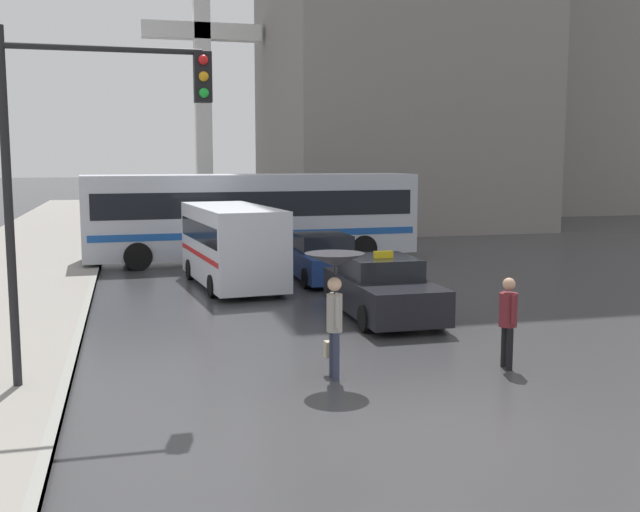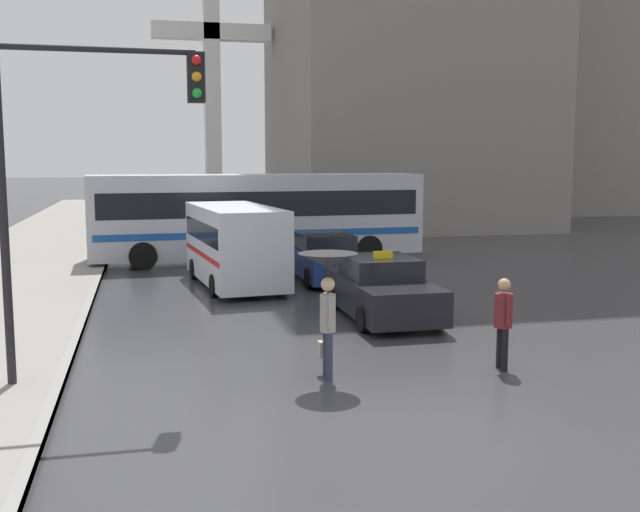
{
  "view_description": "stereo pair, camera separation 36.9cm",
  "coord_description": "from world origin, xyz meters",
  "px_view_note": "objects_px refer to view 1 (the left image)",
  "views": [
    {
      "loc": [
        -3.95,
        -9.39,
        3.77
      ],
      "look_at": [
        0.55,
        8.17,
        1.4
      ],
      "focal_mm": 42.0,
      "sensor_mm": 36.0,
      "label": 1
    },
    {
      "loc": [
        -3.59,
        -9.48,
        3.77
      ],
      "look_at": [
        0.55,
        8.17,
        1.4
      ],
      "focal_mm": 42.0,
      "sensor_mm": 36.0,
      "label": 2
    }
  ],
  "objects_px": {
    "traffic_light": "(90,144)",
    "monument_cross": "(203,73)",
    "ambulance_van": "(232,242)",
    "taxi": "(382,290)",
    "city_bus": "(253,213)",
    "pedestrian_with_umbrella": "(334,277)",
    "sedan_red": "(323,259)",
    "pedestrian_man": "(508,315)"
  },
  "relations": [
    {
      "from": "taxi",
      "to": "ambulance_van",
      "type": "relative_size",
      "value": 0.75
    },
    {
      "from": "ambulance_van",
      "to": "monument_cross",
      "type": "height_order",
      "value": "monument_cross"
    },
    {
      "from": "pedestrian_man",
      "to": "pedestrian_with_umbrella",
      "type": "bearing_deg",
      "value": -89.83
    },
    {
      "from": "ambulance_van",
      "to": "monument_cross",
      "type": "distance_m",
      "value": 22.84
    },
    {
      "from": "city_bus",
      "to": "monument_cross",
      "type": "relative_size",
      "value": 0.81
    },
    {
      "from": "ambulance_van",
      "to": "pedestrian_man",
      "type": "distance_m",
      "value": 10.67
    },
    {
      "from": "ambulance_van",
      "to": "city_bus",
      "type": "bearing_deg",
      "value": -111.65
    },
    {
      "from": "traffic_light",
      "to": "monument_cross",
      "type": "bearing_deg",
      "value": 81.12
    },
    {
      "from": "pedestrian_with_umbrella",
      "to": "monument_cross",
      "type": "bearing_deg",
      "value": -1.94
    },
    {
      "from": "ambulance_van",
      "to": "taxi",
      "type": "bearing_deg",
      "value": 112.34
    },
    {
      "from": "taxi",
      "to": "monument_cross",
      "type": "xyz_separation_m",
      "value": [
        -1.49,
        26.95,
        7.88
      ]
    },
    {
      "from": "sedan_red",
      "to": "ambulance_van",
      "type": "distance_m",
      "value": 3.0
    },
    {
      "from": "traffic_light",
      "to": "monument_cross",
      "type": "distance_m",
      "value": 31.79
    },
    {
      "from": "taxi",
      "to": "city_bus",
      "type": "xyz_separation_m",
      "value": [
        -1.38,
        10.58,
        1.1
      ]
    },
    {
      "from": "ambulance_van",
      "to": "traffic_light",
      "type": "height_order",
      "value": "traffic_light"
    },
    {
      "from": "city_bus",
      "to": "traffic_light",
      "type": "relative_size",
      "value": 2.11
    },
    {
      "from": "sedan_red",
      "to": "traffic_light",
      "type": "relative_size",
      "value": 0.76
    },
    {
      "from": "monument_cross",
      "to": "pedestrian_man",
      "type": "bearing_deg",
      "value": -85.96
    },
    {
      "from": "taxi",
      "to": "monument_cross",
      "type": "distance_m",
      "value": 28.12
    },
    {
      "from": "sedan_red",
      "to": "ambulance_van",
      "type": "height_order",
      "value": "ambulance_van"
    },
    {
      "from": "sedan_red",
      "to": "city_bus",
      "type": "relative_size",
      "value": 0.36
    },
    {
      "from": "taxi",
      "to": "monument_cross",
      "type": "relative_size",
      "value": 0.28
    },
    {
      "from": "monument_cross",
      "to": "city_bus",
      "type": "bearing_deg",
      "value": -89.61
    },
    {
      "from": "sedan_red",
      "to": "traffic_light",
      "type": "height_order",
      "value": "traffic_light"
    },
    {
      "from": "pedestrian_man",
      "to": "monument_cross",
      "type": "height_order",
      "value": "monument_cross"
    },
    {
      "from": "taxi",
      "to": "ambulance_van",
      "type": "distance_m",
      "value": 6.08
    },
    {
      "from": "taxi",
      "to": "pedestrian_man",
      "type": "distance_m",
      "value": 4.77
    },
    {
      "from": "ambulance_van",
      "to": "traffic_light",
      "type": "relative_size",
      "value": 0.98
    },
    {
      "from": "sedan_red",
      "to": "pedestrian_with_umbrella",
      "type": "bearing_deg",
      "value": 76.46
    },
    {
      "from": "sedan_red",
      "to": "pedestrian_with_umbrella",
      "type": "xyz_separation_m",
      "value": [
        -2.48,
        -10.29,
        1.1
      ]
    },
    {
      "from": "sedan_red",
      "to": "ambulance_van",
      "type": "xyz_separation_m",
      "value": [
        -2.9,
        -0.43,
        0.66
      ]
    },
    {
      "from": "taxi",
      "to": "pedestrian_with_umbrella",
      "type": "xyz_separation_m",
      "value": [
        -2.44,
        -4.53,
        1.09
      ]
    },
    {
      "from": "city_bus",
      "to": "ambulance_van",
      "type": "bearing_deg",
      "value": 161.65
    },
    {
      "from": "taxi",
      "to": "sedan_red",
      "type": "relative_size",
      "value": 0.97
    },
    {
      "from": "ambulance_van",
      "to": "traffic_light",
      "type": "bearing_deg",
      "value": 63.87
    },
    {
      "from": "pedestrian_with_umbrella",
      "to": "city_bus",
      "type": "bearing_deg",
      "value": -4.23
    },
    {
      "from": "taxi",
      "to": "pedestrian_with_umbrella",
      "type": "distance_m",
      "value": 5.26
    },
    {
      "from": "city_bus",
      "to": "pedestrian_man",
      "type": "xyz_separation_m",
      "value": [
        2.12,
        -15.28,
        -0.79
      ]
    },
    {
      "from": "pedestrian_with_umbrella",
      "to": "traffic_light",
      "type": "height_order",
      "value": "traffic_light"
    },
    {
      "from": "traffic_light",
      "to": "monument_cross",
      "type": "relative_size",
      "value": 0.38
    },
    {
      "from": "ambulance_van",
      "to": "traffic_light",
      "type": "distance_m",
      "value": 10.43
    },
    {
      "from": "taxi",
      "to": "city_bus",
      "type": "height_order",
      "value": "city_bus"
    }
  ]
}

